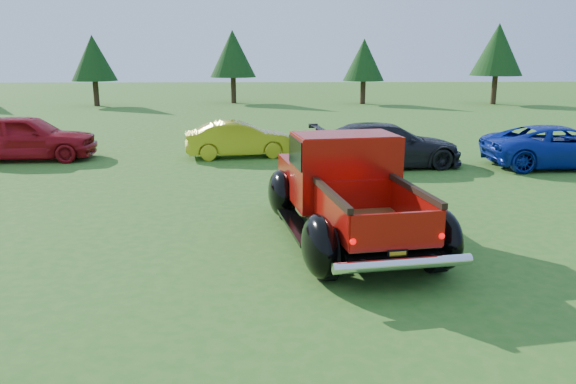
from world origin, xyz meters
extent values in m
plane|color=#2A631C|center=(0.00, 0.00, 0.00)|extent=(120.00, 120.00, 0.00)
cylinder|color=#332114|center=(-12.00, 29.00, 0.83)|extent=(0.36, 0.36, 1.66)
cone|color=black|center=(-12.00, 29.00, 3.13)|extent=(2.94, 2.94, 2.94)
cylinder|color=#332114|center=(-3.00, 31.00, 0.90)|extent=(0.36, 0.36, 1.80)
cone|color=black|center=(-3.00, 31.00, 3.40)|extent=(3.20, 3.20, 3.20)
cylinder|color=#332114|center=(6.00, 30.00, 0.79)|extent=(0.36, 0.36, 1.58)
cone|color=black|center=(6.00, 30.00, 2.99)|extent=(2.82, 2.82, 2.82)
cylinder|color=#332114|center=(15.00, 29.50, 0.97)|extent=(0.36, 0.36, 1.94)
cone|color=black|center=(15.00, 29.50, 3.67)|extent=(3.46, 3.46, 3.46)
cylinder|color=black|center=(0.38, -0.96, 0.43)|extent=(0.38, 0.88, 0.85)
cylinder|color=black|center=(2.16, -0.68, 0.43)|extent=(0.38, 0.88, 0.85)
cylinder|color=black|center=(-0.15, 2.40, 0.43)|extent=(0.38, 0.88, 0.85)
cylinder|color=black|center=(1.64, 2.68, 0.43)|extent=(0.38, 0.88, 0.85)
cube|color=black|center=(1.00, 0.91, 0.48)|extent=(2.24, 5.17, 0.21)
cube|color=#A00D08|center=(0.73, 2.64, 0.91)|extent=(2.03, 1.85, 0.66)
cube|color=silver|center=(0.60, 3.45, 0.90)|extent=(1.69, 0.33, 0.53)
cube|color=#A00D08|center=(0.94, 1.28, 1.28)|extent=(2.06, 1.50, 1.38)
cube|color=black|center=(0.94, 1.28, 1.65)|extent=(2.08, 1.40, 0.53)
cube|color=#A00D08|center=(0.94, 1.28, 1.93)|extent=(1.96, 1.38, 0.09)
cube|color=brown|center=(1.20, -0.40, 0.66)|extent=(1.75, 2.32, 0.05)
cube|color=#A00D08|center=(0.50, -0.51, 0.94)|extent=(0.38, 2.11, 0.55)
cube|color=#A00D08|center=(1.91, -0.29, 0.94)|extent=(0.38, 2.11, 0.55)
cube|color=#A00D08|center=(1.04, 0.65, 0.94)|extent=(1.43, 0.27, 0.55)
cube|color=#A00D08|center=(1.37, -1.45, 0.94)|extent=(1.43, 0.28, 0.55)
cube|color=black|center=(0.50, -0.51, 1.26)|extent=(0.42, 2.11, 0.10)
cube|color=black|center=(1.91, -0.29, 1.26)|extent=(0.42, 2.11, 0.10)
ellipsoid|color=black|center=(0.27, -0.98, 0.55)|extent=(0.66, 1.19, 0.94)
ellipsoid|color=black|center=(2.27, -0.66, 0.55)|extent=(0.66, 1.19, 0.94)
ellipsoid|color=black|center=(-0.25, 2.38, 0.55)|extent=(0.66, 1.19, 0.94)
ellipsoid|color=black|center=(1.74, 2.70, 0.55)|extent=(0.66, 1.19, 0.94)
cube|color=black|center=(0.01, 0.70, 0.35)|extent=(0.68, 2.26, 0.06)
cube|color=black|center=(2.00, 1.02, 0.35)|extent=(0.68, 2.26, 0.06)
cylinder|color=silver|center=(1.41, -1.71, 0.53)|extent=(2.07, 0.49, 0.17)
cube|color=black|center=(1.38, -1.49, 0.58)|extent=(0.32, 0.07, 0.16)
cube|color=gold|center=(1.38, -1.50, 0.58)|extent=(0.25, 0.05, 0.11)
sphere|color=#CC0505|center=(0.70, -1.59, 0.83)|extent=(0.10, 0.10, 0.10)
sphere|color=#CC0505|center=(2.05, -1.38, 0.83)|extent=(0.10, 0.10, 0.10)
imported|color=maroon|center=(-8.50, 9.45, 0.76)|extent=(4.56, 2.10, 1.51)
imported|color=gold|center=(-1.50, 9.77, 0.60)|extent=(3.82, 1.90, 1.20)
imported|color=black|center=(3.14, 7.92, 0.68)|extent=(4.87, 2.47, 1.35)
imported|color=#0D2495|center=(8.50, 7.68, 0.64)|extent=(4.67, 2.24, 1.29)
camera|label=1|loc=(-0.48, -9.16, 3.45)|focal=35.00mm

